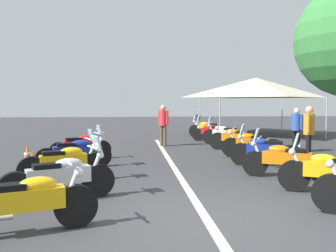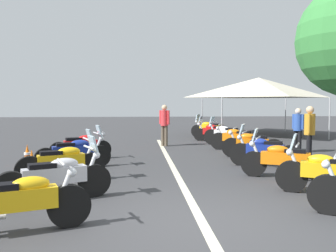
{
  "view_description": "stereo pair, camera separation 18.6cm",
  "coord_description": "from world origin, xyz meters",
  "px_view_note": "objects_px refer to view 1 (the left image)",
  "views": [
    {
      "loc": [
        -5.47,
        1.17,
        1.87
      ],
      "look_at": [
        6.47,
        0.0,
        1.07
      ],
      "focal_mm": 39.0,
      "sensor_mm": 36.0,
      "label": 1
    },
    {
      "loc": [
        -5.47,
        0.98,
        1.87
      ],
      "look_at": [
        6.47,
        0.0,
        1.07
      ],
      "focal_mm": 39.0,
      "sensor_mm": 36.0,
      "label": 2
    }
  ],
  "objects_px": {
    "motorcycle_left_row_2": "(65,162)",
    "motorcycle_right_row_2": "(285,159)",
    "motorcycle_left_row_4": "(81,146)",
    "motorcycle_right_row_4": "(252,144)",
    "motorcycle_right_row_8": "(207,129)",
    "bystander_3": "(163,122)",
    "motorcycle_right_row_5": "(236,138)",
    "motorcycle_left_row_1": "(61,177)",
    "bystander_1": "(309,129)",
    "motorcycle_left_row_3": "(75,152)",
    "motorcycle_right_row_7": "(212,132)",
    "motorcycle_right_row_6": "(225,134)",
    "event_tent": "(256,88)",
    "motorcycle_left_row_0": "(26,202)",
    "traffic_cone_2": "(27,155)",
    "bystander_4": "(296,127)",
    "motorcycle_right_row_3": "(264,150)",
    "traffic_cone_1": "(33,162)",
    "motorcycle_right_row_1": "(331,171)"
  },
  "relations": [
    {
      "from": "motorcycle_right_row_4",
      "to": "motorcycle_left_row_1",
      "type": "bearing_deg",
      "value": 66.3
    },
    {
      "from": "motorcycle_left_row_4",
      "to": "motorcycle_right_row_4",
      "type": "relative_size",
      "value": 1.0
    },
    {
      "from": "motorcycle_right_row_2",
      "to": "motorcycle_right_row_5",
      "type": "distance_m",
      "value": 5.09
    },
    {
      "from": "event_tent",
      "to": "motorcycle_right_row_2",
      "type": "bearing_deg",
      "value": 164.43
    },
    {
      "from": "motorcycle_left_row_0",
      "to": "bystander_4",
      "type": "bearing_deg",
      "value": 25.41
    },
    {
      "from": "motorcycle_right_row_8",
      "to": "bystander_3",
      "type": "bearing_deg",
      "value": 84.89
    },
    {
      "from": "bystander_3",
      "to": "motorcycle_left_row_3",
      "type": "bearing_deg",
      "value": -167.02
    },
    {
      "from": "motorcycle_left_row_1",
      "to": "traffic_cone_1",
      "type": "xyz_separation_m",
      "value": [
        2.86,
        1.26,
        -0.18
      ]
    },
    {
      "from": "motorcycle_right_row_6",
      "to": "motorcycle_right_row_8",
      "type": "distance_m",
      "value": 3.26
    },
    {
      "from": "motorcycle_right_row_4",
      "to": "motorcycle_right_row_6",
      "type": "height_order",
      "value": "motorcycle_right_row_6"
    },
    {
      "from": "motorcycle_left_row_2",
      "to": "bystander_3",
      "type": "distance_m",
      "value": 7.34
    },
    {
      "from": "motorcycle_right_row_2",
      "to": "motorcycle_right_row_4",
      "type": "bearing_deg",
      "value": -67.54
    },
    {
      "from": "motorcycle_left_row_2",
      "to": "bystander_1",
      "type": "xyz_separation_m",
      "value": [
        2.17,
        -6.96,
        0.55
      ]
    },
    {
      "from": "traffic_cone_1",
      "to": "event_tent",
      "type": "relative_size",
      "value": 0.1
    },
    {
      "from": "motorcycle_left_row_2",
      "to": "motorcycle_right_row_2",
      "type": "height_order",
      "value": "motorcycle_left_row_2"
    },
    {
      "from": "traffic_cone_2",
      "to": "bystander_4",
      "type": "distance_m",
      "value": 9.31
    },
    {
      "from": "motorcycle_left_row_2",
      "to": "motorcycle_right_row_3",
      "type": "xyz_separation_m",
      "value": [
        1.57,
        -5.33,
        0.0
      ]
    },
    {
      "from": "motorcycle_left_row_1",
      "to": "motorcycle_left_row_3",
      "type": "height_order",
      "value": "motorcycle_left_row_1"
    },
    {
      "from": "motorcycle_left_row_4",
      "to": "motorcycle_right_row_6",
      "type": "xyz_separation_m",
      "value": [
        3.37,
        -5.57,
        0.03
      ]
    },
    {
      "from": "motorcycle_left_row_4",
      "to": "motorcycle_right_row_8",
      "type": "relative_size",
      "value": 1.06
    },
    {
      "from": "motorcycle_right_row_7",
      "to": "bystander_3",
      "type": "relative_size",
      "value": 1.09
    },
    {
      "from": "motorcycle_right_row_7",
      "to": "traffic_cone_2",
      "type": "height_order",
      "value": "motorcycle_right_row_7"
    },
    {
      "from": "motorcycle_left_row_0",
      "to": "motorcycle_right_row_6",
      "type": "height_order",
      "value": "motorcycle_right_row_6"
    },
    {
      "from": "motorcycle_right_row_2",
      "to": "event_tent",
      "type": "bearing_deg",
      "value": -78.86
    },
    {
      "from": "motorcycle_left_row_1",
      "to": "motorcycle_right_row_3",
      "type": "height_order",
      "value": "motorcycle_right_row_3"
    },
    {
      "from": "bystander_1",
      "to": "motorcycle_left_row_1",
      "type": "bearing_deg",
      "value": -118.29
    },
    {
      "from": "motorcycle_right_row_1",
      "to": "motorcycle_right_row_5",
      "type": "height_order",
      "value": "motorcycle_right_row_1"
    },
    {
      "from": "motorcycle_right_row_2",
      "to": "motorcycle_right_row_1",
      "type": "bearing_deg",
      "value": 125.61
    },
    {
      "from": "event_tent",
      "to": "bystander_3",
      "type": "bearing_deg",
      "value": 129.21
    },
    {
      "from": "motorcycle_right_row_4",
      "to": "bystander_1",
      "type": "xyz_separation_m",
      "value": [
        -1.07,
        -1.45,
        0.56
      ]
    },
    {
      "from": "motorcycle_left_row_4",
      "to": "motorcycle_right_row_1",
      "type": "bearing_deg",
      "value": -60.5
    },
    {
      "from": "motorcycle_right_row_5",
      "to": "motorcycle_right_row_7",
      "type": "relative_size",
      "value": 1.02
    },
    {
      "from": "motorcycle_right_row_3",
      "to": "bystander_4",
      "type": "bearing_deg",
      "value": -101.8
    },
    {
      "from": "traffic_cone_2",
      "to": "bystander_3",
      "type": "bearing_deg",
      "value": -45.71
    },
    {
      "from": "motorcycle_right_row_3",
      "to": "motorcycle_right_row_4",
      "type": "xyz_separation_m",
      "value": [
        1.67,
        -0.18,
        -0.01
      ]
    },
    {
      "from": "motorcycle_right_row_4",
      "to": "bystander_1",
      "type": "relative_size",
      "value": 1.1
    },
    {
      "from": "motorcycle_right_row_4",
      "to": "motorcycle_right_row_7",
      "type": "height_order",
      "value": "motorcycle_right_row_7"
    },
    {
      "from": "motorcycle_left_row_0",
      "to": "motorcycle_right_row_1",
      "type": "distance_m",
      "value": 5.71
    },
    {
      "from": "bystander_1",
      "to": "motorcycle_left_row_3",
      "type": "bearing_deg",
      "value": -144.7
    },
    {
      "from": "motorcycle_left_row_1",
      "to": "motorcycle_right_row_2",
      "type": "height_order",
      "value": "motorcycle_left_row_1"
    },
    {
      "from": "motorcycle_right_row_4",
      "to": "bystander_4",
      "type": "height_order",
      "value": "bystander_4"
    },
    {
      "from": "motorcycle_left_row_3",
      "to": "motorcycle_right_row_3",
      "type": "bearing_deg",
      "value": -22.14
    },
    {
      "from": "motorcycle_right_row_6",
      "to": "motorcycle_right_row_8",
      "type": "bearing_deg",
      "value": -52.96
    },
    {
      "from": "motorcycle_left_row_4",
      "to": "motorcycle_left_row_0",
      "type": "bearing_deg",
      "value": -107.58
    },
    {
      "from": "motorcycle_right_row_5",
      "to": "motorcycle_right_row_8",
      "type": "distance_m",
      "value": 4.91
    },
    {
      "from": "motorcycle_left_row_0",
      "to": "motorcycle_left_row_4",
      "type": "distance_m",
      "value": 6.67
    },
    {
      "from": "motorcycle_right_row_7",
      "to": "bystander_3",
      "type": "distance_m",
      "value": 3.0
    },
    {
      "from": "motorcycle_left_row_4",
      "to": "motorcycle_right_row_4",
      "type": "xyz_separation_m",
      "value": [
        -0.11,
        -5.59,
        0.02
      ]
    },
    {
      "from": "motorcycle_right_row_3",
      "to": "motorcycle_left_row_1",
      "type": "bearing_deg",
      "value": 59.2
    },
    {
      "from": "motorcycle_right_row_4",
      "to": "motorcycle_right_row_8",
      "type": "height_order",
      "value": "motorcycle_right_row_8"
    }
  ]
}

